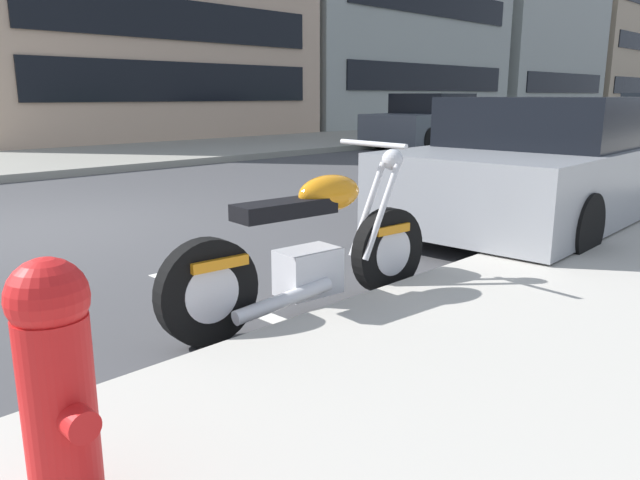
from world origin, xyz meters
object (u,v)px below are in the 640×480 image
parked_motorcycle (311,252)px  parked_car_near_corner (555,164)px  fire_hydrant (57,382)px  car_opposite_curb (430,122)px

parked_motorcycle → parked_car_near_corner: 4.03m
parked_motorcycle → parked_car_near_corner: (4.02, 0.20, 0.24)m
parked_car_near_corner → fire_hydrant: size_ratio=5.80×
parked_motorcycle → car_opposite_curb: (11.90, 7.36, 0.25)m
parked_car_near_corner → car_opposite_curb: car_opposite_curb is taller
parked_motorcycle → parked_car_near_corner: parked_car_near_corner is taller
parked_car_near_corner → fire_hydrant: bearing=-171.4°
parked_motorcycle → car_opposite_curb: bearing=37.3°
parked_car_near_corner → fire_hydrant: parked_car_near_corner is taller
car_opposite_curb → fire_hydrant: 16.25m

